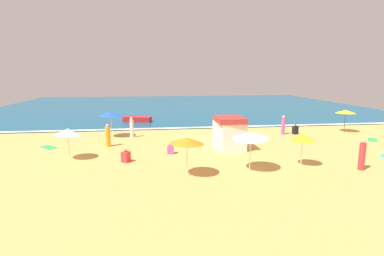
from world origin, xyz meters
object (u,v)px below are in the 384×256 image
at_px(beachgoer_6, 295,130).
at_px(beachgoer_1, 362,155).
at_px(beach_umbrella_0, 110,114).
at_px(beach_umbrella_4, 251,135).
at_px(beach_umbrella_1, 68,132).
at_px(small_boat_0, 137,119).
at_px(beachgoer_4, 126,156).
at_px(beachgoer_3, 108,136).
at_px(beach_umbrella_5, 346,112).
at_px(beach_umbrella_3, 303,137).
at_px(lifeguard_cabana, 229,133).
at_px(beachgoer_5, 171,149).
at_px(beachgoer_2, 283,125).
at_px(beachgoer_0, 132,128).
at_px(beach_umbrella_2, 187,141).

bearing_deg(beachgoer_6, beachgoer_1, -95.94).
relative_size(beach_umbrella_0, beach_umbrella_4, 1.02).
distance_m(beach_umbrella_1, small_boat_0, 15.59).
xyz_separation_m(beach_umbrella_4, beachgoer_1, (6.64, -0.70, -1.24)).
height_order(beach_umbrella_4, beachgoer_4, beach_umbrella_4).
bearing_deg(beachgoer_3, beach_umbrella_5, 7.47).
relative_size(beachgoer_1, beachgoer_6, 1.98).
bearing_deg(beach_umbrella_1, beach_umbrella_0, 74.77).
xyz_separation_m(beach_umbrella_0, beach_umbrella_3, (12.70, -10.41, -0.31)).
bearing_deg(beach_umbrella_0, lifeguard_cabana, -31.59).
height_order(beach_umbrella_5, beachgoer_4, beach_umbrella_5).
bearing_deg(small_boat_0, beachgoer_5, -78.68).
relative_size(beachgoer_1, beachgoer_2, 1.05).
relative_size(beachgoer_0, small_boat_0, 0.55).
bearing_deg(small_boat_0, beachgoer_2, -32.96).
xyz_separation_m(beachgoer_0, beachgoer_5, (3.05, -6.09, -0.55)).
height_order(beach_umbrella_2, small_boat_0, beach_umbrella_2).
distance_m(beach_umbrella_0, beach_umbrella_3, 16.43).
height_order(lifeguard_cabana, beachgoer_0, lifeguard_cabana).
xyz_separation_m(beach_umbrella_0, beachgoer_6, (16.97, -0.91, -1.71)).
bearing_deg(beachgoer_1, beachgoer_4, 165.78).
bearing_deg(beachgoer_3, beach_umbrella_2, -56.18).
height_order(beach_umbrella_0, beachgoer_2, beach_umbrella_0).
relative_size(beach_umbrella_0, beach_umbrella_5, 1.15).
height_order(beach_umbrella_2, beach_umbrella_5, beach_umbrella_2).
height_order(beach_umbrella_3, beachgoer_3, beach_umbrella_3).
height_order(beach_umbrella_1, beach_umbrella_4, beach_umbrella_4).
xyz_separation_m(beach_umbrella_0, beachgoer_0, (1.82, -0.34, -1.24)).
height_order(beachgoer_0, beachgoer_2, beachgoer_0).
xyz_separation_m(beach_umbrella_1, beach_umbrella_5, (24.02, 6.28, 0.17)).
height_order(beach_umbrella_4, beachgoer_3, beach_umbrella_4).
xyz_separation_m(beach_umbrella_2, beachgoer_5, (-0.58, 4.99, -1.71)).
xyz_separation_m(beach_umbrella_0, beach_umbrella_1, (-1.90, -6.96, -0.26)).
bearing_deg(beach_umbrella_0, beachgoer_5, -52.85).
bearing_deg(beachgoer_0, beach_umbrella_4, -55.09).
bearing_deg(beachgoer_3, beach_umbrella_0, 92.88).
bearing_deg(beachgoer_3, beachgoer_5, -31.52).
relative_size(beach_umbrella_1, beachgoer_0, 1.41).
bearing_deg(beach_umbrella_4, beachgoer_3, 140.77).
height_order(beachgoer_4, small_boat_0, beachgoer_4).
distance_m(beachgoer_2, beachgoer_6, 1.28).
height_order(beach_umbrella_0, beach_umbrella_5, beach_umbrella_0).
xyz_separation_m(beachgoer_5, beachgoer_6, (12.10, 5.52, 0.08)).
relative_size(beachgoer_2, beachgoer_3, 1.01).
distance_m(lifeguard_cabana, beachgoer_1, 8.80).
xyz_separation_m(beachgoer_2, beachgoer_4, (-13.90, -7.21, -0.50)).
height_order(beach_umbrella_1, beach_umbrella_5, beach_umbrella_1).
xyz_separation_m(beach_umbrella_2, beachgoer_4, (-3.58, 3.33, -1.67)).
relative_size(beach_umbrella_3, beachgoer_3, 1.21).
xyz_separation_m(beach_umbrella_0, beachgoer_4, (1.87, -8.09, -1.76)).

